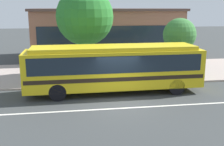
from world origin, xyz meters
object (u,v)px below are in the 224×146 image
Objects in this scene: pedestrian_walking_along_curb at (152,65)px; street_tree_mid_block at (179,35)px; pedestrian_waiting_near_sign at (96,66)px; street_tree_near_stop at (85,17)px; bus_stop_sign at (183,58)px; transit_bus at (114,66)px.

street_tree_mid_block is (2.27, 0.51, 2.13)m from pedestrian_walking_along_curb.
pedestrian_waiting_near_sign is 0.25× the size of street_tree_near_stop.
bus_stop_sign is 0.38× the size of street_tree_near_stop.
street_tree_near_stop is 1.51× the size of street_tree_mid_block.
street_tree_near_stop is 7.26m from street_tree_mid_block.
pedestrian_walking_along_curb is 0.66× the size of bus_stop_sign.
transit_bus is 5.58m from bus_stop_sign.
bus_stop_sign is at bearing 19.46° from transit_bus.
bus_stop_sign is at bearing -20.97° from street_tree_near_stop.
street_tree_mid_block reaches higher than transit_bus.
bus_stop_sign reaches higher than pedestrian_walking_along_curb.
street_tree_mid_block is at bearing -8.70° from street_tree_near_stop.
pedestrian_waiting_near_sign is 4.10m from pedestrian_walking_along_curb.
transit_bus is at bearing -75.49° from pedestrian_waiting_near_sign.
pedestrian_waiting_near_sign is at bearing 167.88° from bus_stop_sign.
street_tree_mid_block reaches higher than pedestrian_walking_along_curb.
pedestrian_waiting_near_sign is 6.71m from street_tree_mid_block.
bus_stop_sign reaches higher than pedestrian_waiting_near_sign.
bus_stop_sign is (5.26, 1.86, 0.01)m from transit_bus.
street_tree_mid_block is (7.05, -1.08, -1.34)m from street_tree_near_stop.
street_tree_near_stop reaches higher than bus_stop_sign.
transit_bus is 6.54× the size of pedestrian_walking_along_curb.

